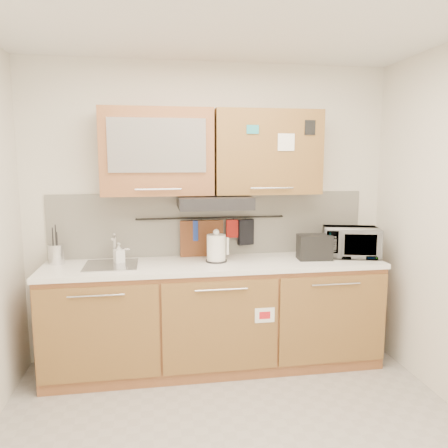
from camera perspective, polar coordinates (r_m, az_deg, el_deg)
name	(u,v)px	position (r m, az deg, el deg)	size (l,w,h in m)	color
wall_back	(210,213)	(3.90, -1.80, 1.49)	(3.20, 3.20, 0.00)	silver
base_cabinet	(215,321)	(3.82, -1.13, -12.51)	(2.80, 0.64, 0.88)	#A4623A
countertop	(215,264)	(3.67, -1.14, -5.30)	(2.82, 0.62, 0.04)	white
backsplash	(211,224)	(3.90, -1.77, 0.01)	(2.80, 0.02, 0.56)	silver
upper_cabinets	(212,152)	(3.70, -1.56, 9.35)	(1.82, 0.37, 0.70)	#A4623A
range_hood	(214,202)	(3.64, -1.30, 2.89)	(0.60, 0.46, 0.10)	black
sink	(111,265)	(3.67, -14.50, -5.21)	(0.42, 0.40, 0.26)	silver
utensil_rail	(211,218)	(3.86, -1.70, 0.81)	(0.02, 0.02, 1.30)	black
utensil_crock	(56,254)	(3.85, -21.07, -3.65)	(0.16, 0.16, 0.32)	silver
kettle	(216,249)	(3.66, -1.00, -3.24)	(0.21, 0.19, 0.28)	white
toaster	(314,247)	(3.82, 11.74, -2.93)	(0.30, 0.19, 0.21)	black
microwave	(351,242)	(4.01, 16.26, -2.29)	(0.47, 0.32, 0.26)	#999999
soap_bottle	(119,253)	(3.71, -13.55, -3.73)	(0.08, 0.08, 0.17)	#999999
cutting_board	(202,247)	(3.87, -2.90, -3.00)	(0.38, 0.03, 0.47)	brown
oven_mitt	(192,231)	(3.84, -4.18, -0.88)	(0.11, 0.03, 0.18)	navy
dark_pouch	(246,232)	(3.91, 2.86, -1.07)	(0.15, 0.04, 0.23)	black
pot_holder	(234,229)	(3.89, 1.26, -0.61)	(0.13, 0.02, 0.16)	#AA1C16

